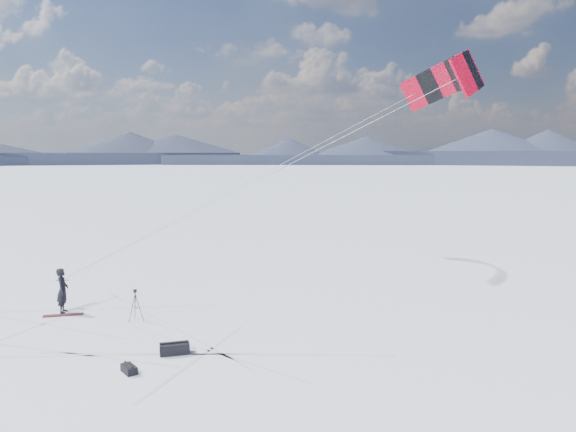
# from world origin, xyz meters

# --- Properties ---
(ground) EXTENTS (1800.00, 1800.00, 0.00)m
(ground) POSITION_xyz_m (0.00, 0.00, 0.00)
(ground) COLOR white
(horizon_hills) EXTENTS (704.47, 706.88, 8.78)m
(horizon_hills) POSITION_xyz_m (0.00, 0.00, 3.59)
(horizon_hills) COLOR #1C2137
(horizon_hills) RESTS_ON ground
(snow_tracks) EXTENTS (17.62, 14.39, 0.01)m
(snow_tracks) POSITION_xyz_m (-0.56, -0.72, 0.00)
(snow_tracks) COLOR silver
(snow_tracks) RESTS_ON ground
(snowkiter) EXTENTS (0.62, 0.78, 1.88)m
(snowkiter) POSITION_xyz_m (-2.39, 2.87, 0.00)
(snowkiter) COLOR black
(snowkiter) RESTS_ON ground
(snowboard) EXTENTS (1.56, 0.77, 0.04)m
(snowboard) POSITION_xyz_m (-2.17, 2.41, 0.02)
(snowboard) COLOR maroon
(snowboard) RESTS_ON ground
(tripod) EXTENTS (0.54, 0.60, 1.28)m
(tripod) POSITION_xyz_m (1.07, 2.01, 0.82)
(tripod) COLOR black
(tripod) RESTS_ON ground
(gear_bag_a) EXTENTS (1.06, 0.77, 0.43)m
(gear_bag_a) POSITION_xyz_m (3.69, -1.45, 0.19)
(gear_bag_a) COLOR black
(gear_bag_a) RESTS_ON ground
(gear_bag_b) EXTENTS (0.66, 0.68, 0.29)m
(gear_bag_b) POSITION_xyz_m (2.79, -3.15, 0.13)
(gear_bag_b) COLOR black
(gear_bag_b) RESTS_ON ground
(power_kite) EXTENTS (17.39, 7.04, 9.40)m
(power_kite) POSITION_xyz_m (13.63, 5.30, 9.74)
(power_kite) COLOR #B50620
(power_kite) RESTS_ON ground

